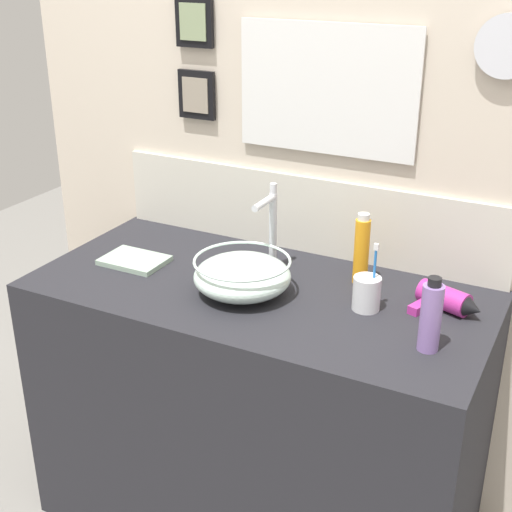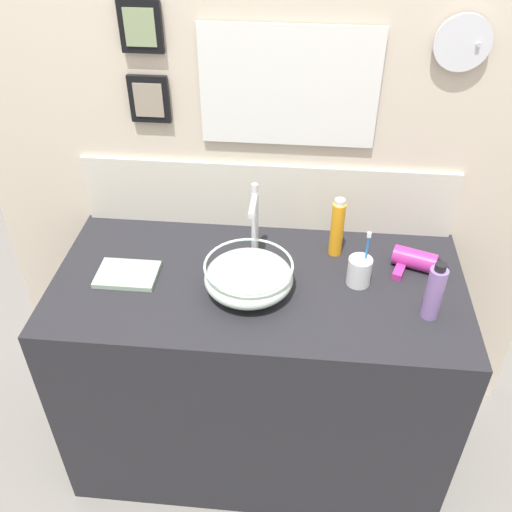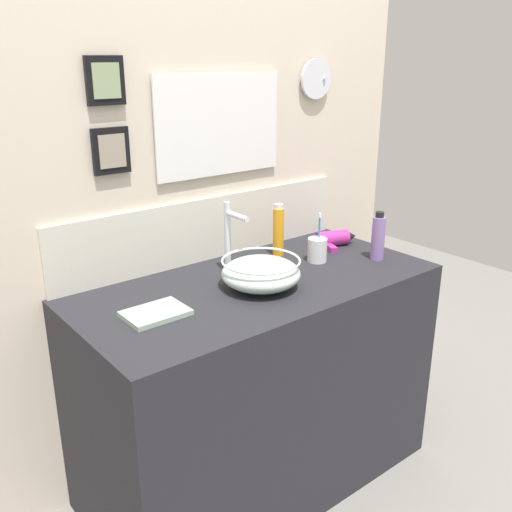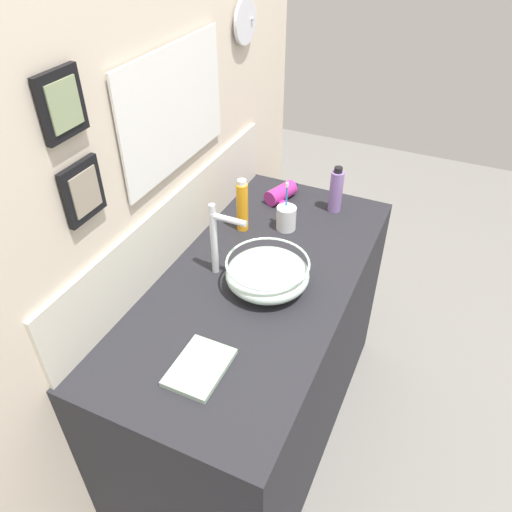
# 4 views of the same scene
# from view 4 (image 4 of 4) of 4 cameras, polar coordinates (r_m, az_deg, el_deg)

# --- Properties ---
(ground_plane) EXTENTS (6.00, 6.00, 0.00)m
(ground_plane) POSITION_cam_4_polar(r_m,az_deg,el_deg) (2.35, 0.08, -18.51)
(ground_plane) COLOR gray
(vanity_counter) EXTENTS (1.33, 0.64, 0.85)m
(vanity_counter) POSITION_cam_4_polar(r_m,az_deg,el_deg) (2.01, 0.09, -11.78)
(vanity_counter) COLOR #232328
(vanity_counter) RESTS_ON ground
(back_panel) EXTENTS (2.02, 0.10, 2.31)m
(back_panel) POSITION_cam_4_polar(r_m,az_deg,el_deg) (1.68, -10.83, 8.64)
(back_panel) COLOR beige
(back_panel) RESTS_ON ground
(glass_bowl_sink) EXTENTS (0.28, 0.28, 0.11)m
(glass_bowl_sink) POSITION_cam_4_polar(r_m,az_deg,el_deg) (1.64, 1.32, -2.02)
(glass_bowl_sink) COLOR silver
(glass_bowl_sink) RESTS_ON vanity_counter
(faucet) EXTENTS (0.02, 0.13, 0.27)m
(faucet) POSITION_cam_4_polar(r_m,az_deg,el_deg) (1.64, -4.41, 2.39)
(faucet) COLOR silver
(faucet) RESTS_ON vanity_counter
(hair_drier) EXTENTS (0.19, 0.14, 0.07)m
(hair_drier) POSITION_cam_4_polar(r_m,az_deg,el_deg) (2.11, 3.17, 7.25)
(hair_drier) COLOR #B22D8C
(hair_drier) RESTS_ON vanity_counter
(toothbrush_cup) EXTENTS (0.08, 0.08, 0.19)m
(toothbrush_cup) POSITION_cam_4_polar(r_m,az_deg,el_deg) (1.92, 3.48, 4.38)
(toothbrush_cup) COLOR silver
(toothbrush_cup) RESTS_ON vanity_counter
(soap_dispenser) EXTENTS (0.04, 0.04, 0.21)m
(soap_dispenser) POSITION_cam_4_polar(r_m,az_deg,el_deg) (1.88, -1.58, 5.74)
(soap_dispenser) COLOR orange
(soap_dispenser) RESTS_ON vanity_counter
(shampoo_bottle) EXTENTS (0.05, 0.05, 0.19)m
(shampoo_bottle) POSITION_cam_4_polar(r_m,az_deg,el_deg) (2.03, 9.14, 7.39)
(shampoo_bottle) COLOR #8C6BB2
(shampoo_bottle) RESTS_ON vanity_counter
(hand_towel) EXTENTS (0.19, 0.14, 0.02)m
(hand_towel) POSITION_cam_4_polar(r_m,az_deg,el_deg) (1.43, -6.45, -12.51)
(hand_towel) COLOR #99B29E
(hand_towel) RESTS_ON vanity_counter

